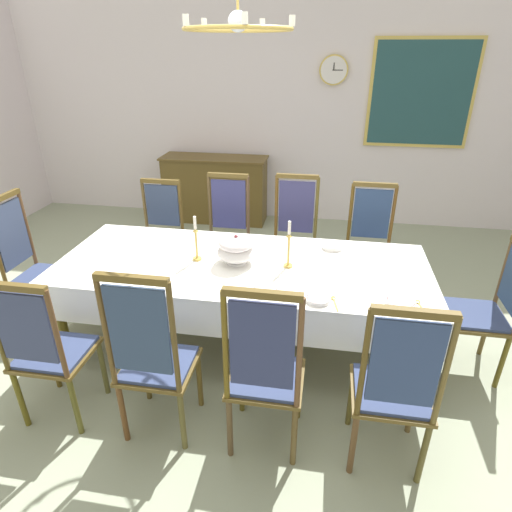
{
  "coord_description": "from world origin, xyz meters",
  "views": [
    {
      "loc": [
        0.58,
        -2.85,
        2.24
      ],
      "look_at": [
        0.09,
        0.07,
        0.78
      ],
      "focal_mm": 29.86,
      "sensor_mm": 36.0,
      "label": 1
    }
  ],
  "objects_px": {
    "sideboard": "(215,189)",
    "framed_painting": "(421,94)",
    "chair_head_east": "(487,308)",
    "candlestick_west": "(196,243)",
    "chair_south_a": "(47,349)",
    "mounted_clock": "(334,70)",
    "chair_north_b": "(227,233)",
    "spoon_primary": "(419,303)",
    "chair_south_b": "(152,357)",
    "chair_head_west": "(32,264)",
    "bowl_near_left": "(401,302)",
    "chandelier": "(238,27)",
    "chair_south_d": "(394,386)",
    "candlestick_east": "(289,249)",
    "chair_north_c": "(294,237)",
    "soup_tureen": "(236,249)",
    "bowl_far_left": "(266,289)",
    "chair_south_c": "(265,370)",
    "bowl_far_right": "(333,246)",
    "chair_north_d": "(369,243)",
    "dining_table": "(242,271)",
    "chair_north_a": "(160,231)",
    "spoon_secondary": "(334,300)",
    "bowl_near_right": "(318,299)"
  },
  "relations": [
    {
      "from": "sideboard",
      "to": "framed_painting",
      "type": "relative_size",
      "value": 1.13
    },
    {
      "from": "chair_head_east",
      "to": "candlestick_west",
      "type": "distance_m",
      "value": 2.18
    },
    {
      "from": "chair_south_a",
      "to": "mounted_clock",
      "type": "height_order",
      "value": "mounted_clock"
    },
    {
      "from": "chair_north_b",
      "to": "spoon_primary",
      "type": "distance_m",
      "value": 2.08
    },
    {
      "from": "candlestick_west",
      "to": "sideboard",
      "type": "xyz_separation_m",
      "value": [
        -0.58,
        2.75,
        -0.45
      ]
    },
    {
      "from": "chair_south_b",
      "to": "sideboard",
      "type": "distance_m",
      "value": 3.77
    },
    {
      "from": "chair_head_west",
      "to": "mounted_clock",
      "type": "xyz_separation_m",
      "value": [
        2.39,
        2.99,
        1.39
      ]
    },
    {
      "from": "bowl_near_left",
      "to": "chandelier",
      "type": "bearing_deg",
      "value": 160.12
    },
    {
      "from": "candlestick_west",
      "to": "chair_south_b",
      "type": "bearing_deg",
      "value": -89.77
    },
    {
      "from": "bowl_near_left",
      "to": "chandelier",
      "type": "distance_m",
      "value": 1.97
    },
    {
      "from": "chair_south_d",
      "to": "sideboard",
      "type": "bearing_deg",
      "value": 117.9
    },
    {
      "from": "chair_north_b",
      "to": "candlestick_east",
      "type": "relative_size",
      "value": 3.15
    },
    {
      "from": "mounted_clock",
      "to": "chair_south_a",
      "type": "bearing_deg",
      "value": -112.36
    },
    {
      "from": "chair_north_c",
      "to": "soup_tureen",
      "type": "xyz_separation_m",
      "value": [
        -0.36,
        -0.97,
        0.29
      ]
    },
    {
      "from": "candlestick_east",
      "to": "bowl_far_left",
      "type": "height_order",
      "value": "candlestick_east"
    },
    {
      "from": "chair_south_c",
      "to": "soup_tureen",
      "type": "distance_m",
      "value": 1.07
    },
    {
      "from": "chair_south_d",
      "to": "mounted_clock",
      "type": "height_order",
      "value": "mounted_clock"
    },
    {
      "from": "bowl_far_right",
      "to": "spoon_primary",
      "type": "relative_size",
      "value": 0.95
    },
    {
      "from": "chair_head_west",
      "to": "candlestick_east",
      "type": "relative_size",
      "value": 3.26
    },
    {
      "from": "bowl_near_left",
      "to": "framed_painting",
      "type": "relative_size",
      "value": 0.14
    },
    {
      "from": "chair_north_c",
      "to": "chair_north_d",
      "type": "distance_m",
      "value": 0.71
    },
    {
      "from": "bowl_far_left",
      "to": "framed_painting",
      "type": "bearing_deg",
      "value": 67.25
    },
    {
      "from": "dining_table",
      "to": "chair_north_c",
      "type": "relative_size",
      "value": 2.39
    },
    {
      "from": "chair_north_a",
      "to": "soup_tureen",
      "type": "bearing_deg",
      "value": 136.31
    },
    {
      "from": "bowl_near_left",
      "to": "chair_north_c",
      "type": "bearing_deg",
      "value": 120.06
    },
    {
      "from": "chair_north_d",
      "to": "spoon_secondary",
      "type": "distance_m",
      "value": 1.44
    },
    {
      "from": "chair_south_d",
      "to": "bowl_far_right",
      "type": "xyz_separation_m",
      "value": [
        -0.36,
        1.35,
        0.2
      ]
    },
    {
      "from": "chair_south_b",
      "to": "chair_head_west",
      "type": "bearing_deg",
      "value": 146.47
    },
    {
      "from": "chair_south_a",
      "to": "chair_north_d",
      "type": "bearing_deg",
      "value": 42.77
    },
    {
      "from": "soup_tureen",
      "to": "chair_north_c",
      "type": "bearing_deg",
      "value": 69.37
    },
    {
      "from": "spoon_secondary",
      "to": "chair_head_west",
      "type": "bearing_deg",
      "value": 159.44
    },
    {
      "from": "bowl_near_left",
      "to": "bowl_far_left",
      "type": "height_order",
      "value": "bowl_far_left"
    },
    {
      "from": "chair_north_a",
      "to": "chair_north_d",
      "type": "relative_size",
      "value": 0.94
    },
    {
      "from": "chair_south_a",
      "to": "chair_north_d",
      "type": "height_order",
      "value": "chair_north_d"
    },
    {
      "from": "chair_south_a",
      "to": "candlestick_east",
      "type": "bearing_deg",
      "value": 34.53
    },
    {
      "from": "mounted_clock",
      "to": "bowl_near_left",
      "type": "bearing_deg",
      "value": -81.09
    },
    {
      "from": "framed_painting",
      "to": "chair_head_west",
      "type": "bearing_deg",
      "value": -139.15
    },
    {
      "from": "chair_head_west",
      "to": "bowl_far_right",
      "type": "height_order",
      "value": "chair_head_west"
    },
    {
      "from": "chair_south_a",
      "to": "candlestick_east",
      "type": "distance_m",
      "value": 1.73
    },
    {
      "from": "chair_north_d",
      "to": "soup_tureen",
      "type": "relative_size",
      "value": 3.84
    },
    {
      "from": "chair_head_west",
      "to": "chandelier",
      "type": "xyz_separation_m",
      "value": [
        1.81,
        0.0,
        1.75
      ]
    },
    {
      "from": "chair_north_a",
      "to": "spoon_primary",
      "type": "bearing_deg",
      "value": 149.59
    },
    {
      "from": "chair_south_a",
      "to": "chair_south_b",
      "type": "bearing_deg",
      "value": -0.57
    },
    {
      "from": "chair_head_east",
      "to": "spoon_secondary",
      "type": "xyz_separation_m",
      "value": [
        -1.11,
        -0.42,
        0.22
      ]
    },
    {
      "from": "chair_south_a",
      "to": "bowl_far_left",
      "type": "xyz_separation_m",
      "value": [
        1.29,
        0.57,
        0.22
      ]
    },
    {
      "from": "chair_south_a",
      "to": "chair_south_d",
      "type": "distance_m",
      "value": 2.08
    },
    {
      "from": "chair_south_d",
      "to": "chandelier",
      "type": "bearing_deg",
      "value": 137.02
    },
    {
      "from": "bowl_near_right",
      "to": "dining_table",
      "type": "bearing_deg",
      "value": 142.79
    },
    {
      "from": "chair_south_d",
      "to": "chair_head_west",
      "type": "xyz_separation_m",
      "value": [
        -2.85,
        0.97,
        0.01
      ]
    },
    {
      "from": "chair_south_c",
      "to": "chair_north_c",
      "type": "bearing_deg",
      "value": 90.0
    }
  ]
}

